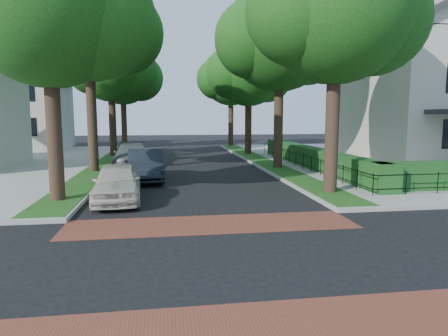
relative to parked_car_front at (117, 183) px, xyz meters
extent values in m
plane|color=black|center=(3.27, -7.03, -0.75)|extent=(120.00, 120.00, 0.00)
cube|color=gray|center=(22.77, 11.97, -0.68)|extent=(30.00, 30.00, 0.15)
cube|color=brown|center=(3.27, -3.83, -0.75)|extent=(9.00, 2.20, 0.01)
cube|color=brown|center=(3.27, -10.23, -0.75)|extent=(9.00, 2.20, 0.01)
cube|color=#244814|center=(8.67, 12.07, -0.59)|extent=(1.60, 29.80, 0.02)
cube|color=#244814|center=(-2.13, 12.07, -0.59)|extent=(1.60, 29.80, 0.02)
cylinder|color=black|center=(8.77, -0.03, 3.07)|extent=(0.56, 0.56, 7.35)
sphere|color=#163D10|center=(8.77, -0.03, 6.96)|extent=(6.20, 6.20, 6.20)
sphere|color=#163D10|center=(10.48, 0.27, 6.56)|extent=(4.65, 4.65, 4.65)
sphere|color=#163D10|center=(7.22, -0.23, 6.66)|extent=(4.34, 4.34, 4.34)
sphere|color=#163D10|center=(8.87, 1.52, 7.46)|extent=(4.03, 4.03, 4.03)
cylinder|color=black|center=(8.77, 7.97, 3.25)|extent=(0.56, 0.56, 7.70)
sphere|color=#163D10|center=(8.77, 7.97, 7.32)|extent=(6.60, 6.60, 6.60)
sphere|color=#163D10|center=(10.59, 8.27, 6.92)|extent=(4.95, 4.95, 4.95)
sphere|color=#163D10|center=(7.12, 7.77, 7.02)|extent=(4.62, 4.62, 4.62)
sphere|color=#163D10|center=(8.87, 9.62, 7.82)|extent=(4.29, 4.29, 4.29)
cylinder|color=black|center=(8.77, 16.97, 2.72)|extent=(0.56, 0.56, 6.65)
sphere|color=#163D10|center=(8.77, 16.97, 6.24)|extent=(5.80, 5.80, 5.80)
sphere|color=#163D10|center=(10.37, 17.27, 5.84)|extent=(4.35, 4.35, 4.35)
sphere|color=#163D10|center=(7.32, 16.77, 5.94)|extent=(4.06, 4.06, 4.06)
sphere|color=#163D10|center=(8.87, 18.42, 6.74)|extent=(3.77, 3.77, 3.77)
cylinder|color=black|center=(8.77, 25.97, 2.90)|extent=(0.56, 0.56, 7.00)
sphere|color=#163D10|center=(8.77, 25.97, 6.60)|extent=(6.00, 6.00, 6.00)
sphere|color=#163D10|center=(10.42, 26.27, 6.20)|extent=(4.50, 4.50, 4.50)
sphere|color=#163D10|center=(7.27, 25.77, 6.30)|extent=(4.20, 4.20, 4.20)
sphere|color=#163D10|center=(8.87, 27.47, 7.10)|extent=(3.90, 3.90, 3.90)
cylinder|color=black|center=(-2.23, -0.03, 2.90)|extent=(0.56, 0.56, 7.00)
sphere|color=#163D10|center=(-2.23, -0.03, 6.60)|extent=(6.00, 6.00, 6.00)
sphere|color=#163D10|center=(-0.58, 0.27, 6.20)|extent=(4.50, 4.50, 4.50)
sphere|color=#163D10|center=(-3.73, -0.23, 6.30)|extent=(4.20, 4.20, 4.20)
sphere|color=#163D10|center=(-2.13, 1.47, 7.10)|extent=(3.90, 3.90, 3.90)
cylinder|color=black|center=(-2.23, 7.97, 3.42)|extent=(0.56, 0.56, 8.05)
sphere|color=#163D10|center=(-2.23, 7.97, 7.68)|extent=(6.40, 6.40, 6.40)
sphere|color=#163D10|center=(-0.47, 8.27, 7.28)|extent=(4.80, 4.80, 4.80)
sphere|color=#163D10|center=(-3.83, 7.77, 7.38)|extent=(4.48, 4.48, 4.48)
sphere|color=#163D10|center=(-2.13, 9.57, 8.18)|extent=(4.16, 4.16, 4.16)
cylinder|color=black|center=(-2.23, 16.97, 2.83)|extent=(0.56, 0.56, 6.86)
sphere|color=#163D10|center=(-2.23, 16.97, 6.45)|extent=(5.60, 5.60, 5.60)
sphere|color=#163D10|center=(-0.69, 17.27, 6.05)|extent=(4.20, 4.20, 4.20)
sphere|color=#163D10|center=(-3.63, 16.77, 6.15)|extent=(3.92, 3.92, 3.92)
sphere|color=#163D10|center=(-2.13, 18.37, 6.95)|extent=(3.64, 3.64, 3.64)
cylinder|color=black|center=(-2.23, 25.97, 2.97)|extent=(0.56, 0.56, 7.14)
sphere|color=#163D10|center=(-2.23, 25.97, 6.74)|extent=(6.20, 6.20, 6.20)
sphere|color=#163D10|center=(-0.52, 26.27, 6.34)|extent=(4.65, 4.65, 4.65)
sphere|color=#163D10|center=(-3.78, 25.77, 6.44)|extent=(4.34, 4.34, 4.34)
sphere|color=#163D10|center=(-2.13, 27.52, 7.24)|extent=(4.03, 4.03, 4.03)
cube|color=#174217|center=(10.97, 7.97, 0.00)|extent=(1.00, 18.00, 1.20)
cube|color=beige|center=(20.77, 8.97, 3.40)|extent=(12.00, 10.00, 8.00)
cube|color=beige|center=(-12.23, 24.97, 2.65)|extent=(9.00, 8.00, 6.50)
cube|color=brown|center=(-9.53, 23.37, 7.72)|extent=(0.80, 0.80, 3.64)
imported|color=silver|center=(0.00, 0.00, 0.00)|extent=(2.04, 4.52, 1.51)
imported|color=black|center=(0.85, 5.10, 0.06)|extent=(2.03, 5.05, 1.63)
imported|color=slate|center=(-0.33, 10.84, 0.01)|extent=(2.29, 5.34, 1.53)
camera|label=1|loc=(1.92, -15.84, 2.63)|focal=32.00mm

